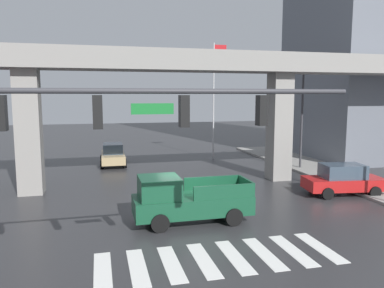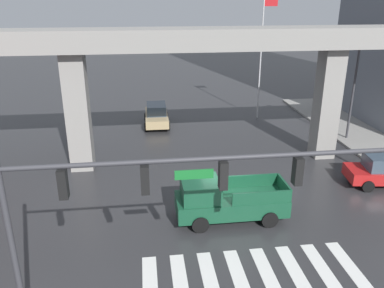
{
  "view_description": "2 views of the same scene",
  "coord_description": "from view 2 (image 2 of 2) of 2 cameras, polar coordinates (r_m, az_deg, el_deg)",
  "views": [
    {
      "loc": [
        -3.84,
        -16.28,
        5.48
      ],
      "look_at": [
        0.69,
        1.82,
        3.08
      ],
      "focal_mm": 35.18,
      "sensor_mm": 36.0,
      "label": 1
    },
    {
      "loc": [
        -3.79,
        -16.49,
        9.84
      ],
      "look_at": [
        -1.5,
        1.42,
        2.97
      ],
      "focal_mm": 36.65,
      "sensor_mm": 36.0,
      "label": 2
    }
  ],
  "objects": [
    {
      "name": "ground_plane",
      "position": [
        19.58,
        4.96,
        -9.43
      ],
      "size": [
        120.0,
        120.0,
        0.0
      ],
      "primitive_type": "plane",
      "color": "#2D2D30"
    },
    {
      "name": "street_lamp_mid_block",
      "position": [
        29.52,
        22.67,
        8.94
      ],
      "size": [
        0.44,
        0.7,
        7.24
      ],
      "color": "#38383D",
      "rests_on": "ground"
    },
    {
      "name": "pickup_truck",
      "position": [
        18.3,
        4.8,
        -8.17
      ],
      "size": [
        5.11,
        2.11,
        2.08
      ],
      "color": "#14472D",
      "rests_on": "ground"
    },
    {
      "name": "traffic_signal_mast",
      "position": [
        11.12,
        -7.52,
        -7.06
      ],
      "size": [
        10.89,
        0.32,
        6.2
      ],
      "color": "#38383D",
      "rests_on": "ground"
    },
    {
      "name": "sedan_tan",
      "position": [
        31.64,
        -5.19,
        4.24
      ],
      "size": [
        2.0,
        4.32,
        1.72
      ],
      "color": "tan",
      "rests_on": "ground"
    },
    {
      "name": "flagpole",
      "position": [
        32.91,
        10.19,
        13.36
      ],
      "size": [
        1.16,
        0.12,
        9.89
      ],
      "color": "silver",
      "rests_on": "ground"
    },
    {
      "name": "elevated_overpass",
      "position": [
        23.0,
        2.33,
        13.73
      ],
      "size": [
        51.45,
        2.51,
        8.14
      ],
      "color": "gray",
      "rests_on": "ground"
    },
    {
      "name": "crosswalk_stripes",
      "position": [
        15.8,
        8.68,
        -17.93
      ],
      "size": [
        8.25,
        2.8,
        0.01
      ],
      "color": "silver",
      "rests_on": "ground"
    }
  ]
}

